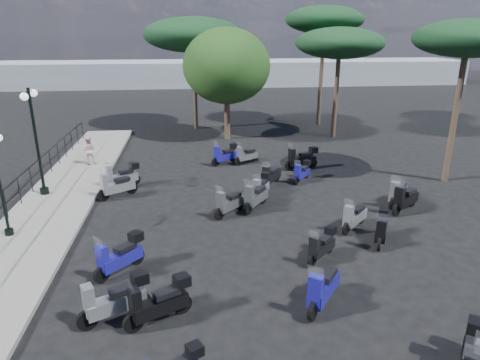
{
  "coord_description": "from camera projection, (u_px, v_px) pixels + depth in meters",
  "views": [
    {
      "loc": [
        -0.89,
        -11.98,
        6.75
      ],
      "look_at": [
        0.93,
        3.72,
        1.2
      ],
      "focal_mm": 32.0,
      "sensor_mm": 36.0,
      "label": 1
    }
  ],
  "objects": [
    {
      "name": "scooter_28",
      "position": [
        302.0,
        172.0,
        20.06
      ],
      "size": [
        1.07,
        1.23,
        1.18
      ],
      "rotation": [
        0.0,
        0.0,
        2.45
      ],
      "color": "black",
      "rests_on": "ground"
    },
    {
      "name": "distant_hills",
      "position": [
        196.0,
        73.0,
        55.24
      ],
      "size": [
        70.0,
        8.0,
        3.0
      ],
      "primitive_type": "cube",
      "color": "gray",
      "rests_on": "ground"
    },
    {
      "name": "pine_3",
      "position": [
        468.0,
        39.0,
        18.15
      ],
      "size": [
        4.63,
        4.63,
        7.24
      ],
      "color": "#38281E",
      "rests_on": "ground"
    },
    {
      "name": "ground",
      "position": [
        224.0,
        255.0,
        13.56
      ],
      "size": [
        120.0,
        120.0,
        0.0
      ],
      "primitive_type": "plane",
      "color": "black",
      "rests_on": "ground"
    },
    {
      "name": "scooter_13",
      "position": [
        322.0,
        246.0,
        13.17
      ],
      "size": [
        1.19,
        1.18,
        1.22
      ],
      "rotation": [
        0.0,
        0.0,
        2.35
      ],
      "color": "black",
      "rests_on": "ground"
    },
    {
      "name": "scooter_26",
      "position": [
        398.0,
        193.0,
        17.37
      ],
      "size": [
        1.3,
        1.37,
        1.41
      ],
      "rotation": [
        0.0,
        0.0,
        2.39
      ],
      "color": "black",
      "rests_on": "ground"
    },
    {
      "name": "scooter_3",
      "position": [
        120.0,
        256.0,
        12.43
      ],
      "size": [
        1.35,
        1.4,
        1.41
      ],
      "rotation": [
        0.0,
        0.0,
        2.38
      ],
      "color": "black",
      "rests_on": "ground"
    },
    {
      "name": "scooter_25",
      "position": [
        381.0,
        229.0,
        14.23
      ],
      "size": [
        0.94,
        1.5,
        1.3
      ],
      "rotation": [
        0.0,
        0.0,
        2.66
      ],
      "color": "black",
      "rests_on": "ground"
    },
    {
      "name": "pedestrian_far",
      "position": [
        89.0,
        150.0,
        22.07
      ],
      "size": [
        0.72,
        0.56,
        1.47
      ],
      "primitive_type": "imported",
      "rotation": [
        0.0,
        0.0,
        3.13
      ],
      "color": "beige",
      "rests_on": "sidewalk"
    },
    {
      "name": "scooter_15",
      "position": [
        271.0,
        176.0,
        19.45
      ],
      "size": [
        1.11,
        1.41,
        1.34
      ],
      "rotation": [
        0.0,
        0.0,
        2.5
      ],
      "color": "black",
      "rests_on": "ground"
    },
    {
      "name": "scooter_2",
      "position": [
        159.0,
        303.0,
        10.3
      ],
      "size": [
        1.65,
        1.03,
        1.43
      ],
      "rotation": [
        0.0,
        0.0,
        2.05
      ],
      "color": "black",
      "rests_on": "ground"
    },
    {
      "name": "scooter_22",
      "position": [
        302.0,
        159.0,
        21.76
      ],
      "size": [
        1.81,
        0.78,
        1.47
      ],
      "rotation": [
        0.0,
        0.0,
        1.84
      ],
      "color": "black",
      "rests_on": "ground"
    },
    {
      "name": "pine_1",
      "position": [
        340.0,
        43.0,
        26.68
      ],
      "size": [
        5.59,
        5.59,
        6.97
      ],
      "color": "#38281E",
      "rests_on": "ground"
    },
    {
      "name": "lamp_post_2",
      "position": [
        36.0,
        135.0,
        17.41
      ],
      "size": [
        0.36,
        1.32,
        4.47
      ],
      "rotation": [
        0.0,
        0.0,
        -0.01
      ],
      "color": "black",
      "rests_on": "sidewalk"
    },
    {
      "name": "scooter_21",
      "position": [
        261.0,
        188.0,
        17.94
      ],
      "size": [
        0.95,
        1.51,
        1.31
      ],
      "rotation": [
        0.0,
        0.0,
        2.65
      ],
      "color": "black",
      "rests_on": "ground"
    },
    {
      "name": "pine_0",
      "position": [
        324.0,
        20.0,
        29.9
      ],
      "size": [
        5.51,
        5.51,
        8.42
      ],
      "color": "#38281E",
      "rests_on": "ground"
    },
    {
      "name": "scooter_9",
      "position": [
        229.0,
        203.0,
        16.37
      ],
      "size": [
        1.29,
        1.29,
        1.37
      ],
      "rotation": [
        0.0,
        0.0,
        2.35
      ],
      "color": "black",
      "rests_on": "ground"
    },
    {
      "name": "broadleaf_tree",
      "position": [
        227.0,
        66.0,
        26.55
      ],
      "size": [
        5.48,
        5.48,
        6.97
      ],
      "color": "#38281E",
      "rests_on": "ground"
    },
    {
      "name": "scooter_27",
      "position": [
        405.0,
        199.0,
        16.68
      ],
      "size": [
        1.53,
        1.22,
        1.46
      ],
      "rotation": [
        0.0,
        0.0,
        2.23
      ],
      "color": "black",
      "rests_on": "ground"
    },
    {
      "name": "scooter_19",
      "position": [
        323.0,
        289.0,
        10.89
      ],
      "size": [
        1.23,
        1.57,
        1.49
      ],
      "rotation": [
        0.0,
        0.0,
        2.5
      ],
      "color": "black",
      "rests_on": "ground"
    },
    {
      "name": "scooter_20",
      "position": [
        354.0,
        217.0,
        15.19
      ],
      "size": [
        1.27,
        1.24,
        1.33
      ],
      "rotation": [
        0.0,
        0.0,
        2.34
      ],
      "color": "black",
      "rests_on": "ground"
    },
    {
      "name": "scooter_4",
      "position": [
        122.0,
        176.0,
        19.25
      ],
      "size": [
        1.59,
        1.05,
        1.4
      ],
      "rotation": [
        0.0,
        0.0,
        2.09
      ],
      "color": "black",
      "rests_on": "ground"
    },
    {
      "name": "scooter_5",
      "position": [
        116.0,
        187.0,
        18.08
      ],
      "size": [
        1.56,
        1.11,
        1.43
      ],
      "rotation": [
        0.0,
        0.0,
        2.15
      ],
      "color": "black",
      "rests_on": "ground"
    },
    {
      "name": "scooter_8",
      "position": [
        115.0,
        300.0,
        10.37
      ],
      "size": [
        1.72,
        1.02,
        1.47
      ],
      "rotation": [
        0.0,
        0.0,
        2.02
      ],
      "color": "black",
      "rests_on": "ground"
    },
    {
      "name": "scooter_16",
      "position": [
        246.0,
        156.0,
        22.75
      ],
      "size": [
        1.4,
        0.94,
        1.26
      ],
      "rotation": [
        0.0,
        0.0,
        2.12
      ],
      "color": "black",
      "rests_on": "ground"
    },
    {
      "name": "sidewalk",
      "position": [
        41.0,
        223.0,
        15.64
      ],
      "size": [
        3.0,
        30.0,
        0.15
      ],
      "primitive_type": "cube",
      "color": "slate",
      "rests_on": "ground"
    },
    {
      "name": "scooter_10",
      "position": [
        225.0,
        155.0,
        22.61
      ],
      "size": [
        1.5,
        1.1,
        1.36
      ],
      "rotation": [
        0.0,
        0.0,
        2.16
      ],
      "color": "black",
      "rests_on": "ground"
    },
    {
      "name": "scooter_14",
      "position": [
        255.0,
        197.0,
        16.91
      ],
      "size": [
        1.17,
        1.53,
        1.44
      ],
      "rotation": [
        0.0,
        0.0,
        2.51
      ],
      "color": "black",
      "rests_on": "ground"
    },
    {
      "name": "pine_2",
      "position": [
        193.0,
        35.0,
        28.92
      ],
      "size": [
        6.78,
        6.78,
        7.66
      ],
      "color": "#38281E",
      "rests_on": "ground"
    }
  ]
}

